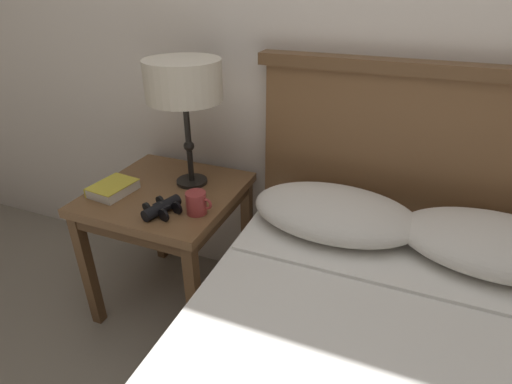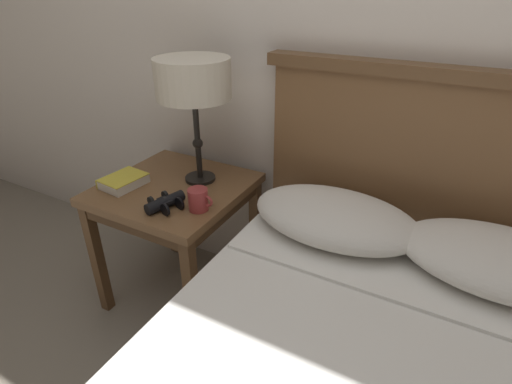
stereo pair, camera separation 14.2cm
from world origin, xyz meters
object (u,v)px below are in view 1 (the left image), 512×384
at_px(table_lamp, 184,83).
at_px(binoculars_pair, 162,208).
at_px(nightstand, 168,206).
at_px(book_on_nightstand, 113,188).
at_px(coffee_mug, 197,203).

distance_m(table_lamp, binoculars_pair, 0.48).
xyz_separation_m(table_lamp, binoculars_pair, (0.02, -0.26, -0.40)).
relative_size(nightstand, book_on_nightstand, 3.17).
height_order(nightstand, binoculars_pair, binoculars_pair).
xyz_separation_m(table_lamp, book_on_nightstand, (-0.25, -0.20, -0.40)).
bearing_deg(binoculars_pair, table_lamp, 95.07).
height_order(table_lamp, binoculars_pair, table_lamp).
relative_size(table_lamp, binoculars_pair, 3.10).
distance_m(nightstand, binoculars_pair, 0.21).
bearing_deg(nightstand, book_on_nightstand, -151.35).
distance_m(binoculars_pair, coffee_mug, 0.13).
distance_m(nightstand, coffee_mug, 0.27).
bearing_deg(coffee_mug, book_on_nightstand, 178.39).
relative_size(table_lamp, book_on_nightstand, 2.73).
xyz_separation_m(book_on_nightstand, coffee_mug, (0.40, -0.01, 0.02)).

